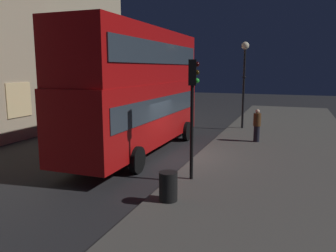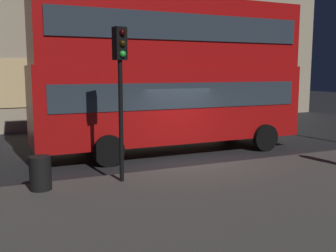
{
  "view_description": "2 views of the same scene",
  "coord_description": "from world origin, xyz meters",
  "px_view_note": "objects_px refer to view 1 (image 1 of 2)",
  "views": [
    {
      "loc": [
        -13.64,
        -4.8,
        3.95
      ],
      "look_at": [
        -1.3,
        -0.19,
        1.67
      ],
      "focal_mm": 35.88,
      "sensor_mm": 36.0,
      "label": 1
    },
    {
      "loc": [
        -5.87,
        -11.61,
        3.1
      ],
      "look_at": [
        -0.57,
        0.25,
        1.27
      ],
      "focal_mm": 41.84,
      "sensor_mm": 36.0,
      "label": 2
    }
  ],
  "objects_px": {
    "litter_bin": "(168,186)",
    "double_decker_bus": "(137,86)",
    "street_lamp": "(244,67)",
    "traffic_light_near_kerb": "(193,95)",
    "pedestrian": "(257,125)"
  },
  "relations": [
    {
      "from": "litter_bin",
      "to": "double_decker_bus",
      "type": "bearing_deg",
      "value": 33.69
    },
    {
      "from": "double_decker_bus",
      "to": "street_lamp",
      "type": "relative_size",
      "value": 1.89
    },
    {
      "from": "double_decker_bus",
      "to": "litter_bin",
      "type": "bearing_deg",
      "value": -146.03
    },
    {
      "from": "double_decker_bus",
      "to": "litter_bin",
      "type": "height_order",
      "value": "double_decker_bus"
    },
    {
      "from": "traffic_light_near_kerb",
      "to": "pedestrian",
      "type": "relative_size",
      "value": 2.39
    },
    {
      "from": "litter_bin",
      "to": "pedestrian",
      "type": "bearing_deg",
      "value": -9.74
    },
    {
      "from": "traffic_light_near_kerb",
      "to": "double_decker_bus",
      "type": "bearing_deg",
      "value": 35.67
    },
    {
      "from": "street_lamp",
      "to": "pedestrian",
      "type": "height_order",
      "value": "street_lamp"
    },
    {
      "from": "double_decker_bus",
      "to": "pedestrian",
      "type": "height_order",
      "value": "double_decker_bus"
    },
    {
      "from": "double_decker_bus",
      "to": "litter_bin",
      "type": "distance_m",
      "value": 6.74
    },
    {
      "from": "pedestrian",
      "to": "litter_bin",
      "type": "xyz_separation_m",
      "value": [
        -9.13,
        1.57,
        -0.45
      ]
    },
    {
      "from": "pedestrian",
      "to": "litter_bin",
      "type": "relative_size",
      "value": 2.0
    },
    {
      "from": "pedestrian",
      "to": "traffic_light_near_kerb",
      "type": "bearing_deg",
      "value": 11.56
    },
    {
      "from": "street_lamp",
      "to": "litter_bin",
      "type": "relative_size",
      "value": 6.33
    },
    {
      "from": "double_decker_bus",
      "to": "traffic_light_near_kerb",
      "type": "bearing_deg",
      "value": -130.56
    }
  ]
}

